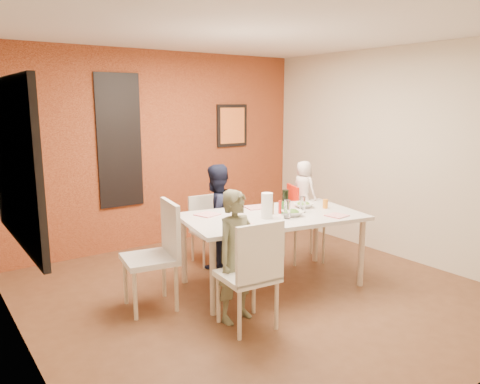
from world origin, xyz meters
TOP-DOWN VIEW (x-y plane):
  - ground at (0.00, 0.00)m, footprint 4.50×4.50m
  - ceiling at (0.00, 0.00)m, footprint 4.50×4.50m
  - wall_back at (0.00, 2.25)m, footprint 4.50×0.02m
  - wall_front at (0.00, -2.25)m, footprint 4.50×0.02m
  - wall_left at (-2.25, 0.00)m, footprint 0.02×4.50m
  - wall_right at (2.25, 0.00)m, footprint 0.02×4.50m
  - brick_accent_wall at (0.00, 2.23)m, footprint 4.50×0.02m
  - picture_window_frame at (-2.22, 0.20)m, footprint 0.05×1.70m
  - picture_window_pane at (-2.21, 0.20)m, footprint 0.02×1.55m
  - glassblock_strip at (-0.60, 2.21)m, footprint 0.55×0.03m
  - glassblock_surround at (-0.60, 2.21)m, footprint 0.60×0.03m
  - art_print_frame at (1.20, 2.21)m, footprint 0.54×0.03m
  - art_print_canvas at (1.20, 2.19)m, footprint 0.44×0.01m
  - dining_table at (0.28, 0.09)m, footprint 2.08×1.40m
  - chair_near at (-0.54, -0.65)m, footprint 0.51×0.51m
  - chair_far at (0.10, 1.17)m, footprint 0.42×0.42m
  - chair_left at (-0.99, 0.29)m, footprint 0.56×0.56m
  - high_chair at (1.09, 0.51)m, footprint 0.52×0.52m
  - child_near at (-0.53, -0.40)m, footprint 0.49×0.36m
  - child_far at (0.09, 0.94)m, footprint 0.70×0.60m
  - toddler at (1.11, 0.49)m, footprint 0.27×0.37m
  - plate_near_left at (-0.24, -0.18)m, footprint 0.23×0.23m
  - plate_far_mid at (0.34, 0.46)m, footprint 0.27×0.27m
  - plate_near_right at (0.81, -0.36)m, footprint 0.23×0.23m
  - plate_far_left at (-0.30, 0.48)m, footprint 0.27×0.27m
  - salad_bowl_a at (0.43, -0.07)m, footprint 0.26×0.26m
  - salad_bowl_b at (0.81, 0.16)m, footprint 0.29×0.29m
  - wine_bottle at (0.45, 0.07)m, footprint 0.07×0.07m
  - wine_glass_a at (0.30, -0.13)m, footprint 0.07×0.07m
  - wine_glass_b at (0.63, -0.02)m, footprint 0.06×0.06m
  - paper_towel_roll at (0.14, 0.00)m, footprint 0.12×0.12m
  - condiment_red at (0.39, 0.08)m, footprint 0.04×0.04m
  - condiment_green at (0.42, 0.06)m, footprint 0.03×0.03m
  - condiment_brown at (0.30, 0.11)m, footprint 0.03×0.03m
  - sippy_cup at (0.98, -0.02)m, footprint 0.06×0.06m

SIDE VIEW (x-z plane):
  - ground at x=0.00m, z-range 0.00..0.00m
  - chair_far at x=0.10m, z-range 0.05..0.89m
  - chair_near at x=-0.54m, z-range 0.06..1.07m
  - high_chair at x=1.09m, z-range 0.10..1.08m
  - chair_left at x=-0.99m, z-range 0.06..1.12m
  - child_near at x=-0.53m, z-range 0.00..1.24m
  - child_far at x=0.09m, z-range 0.00..1.28m
  - dining_table at x=0.28m, z-range 0.33..1.13m
  - plate_near_right at x=0.81m, z-range 0.80..0.81m
  - plate_near_left at x=-0.24m, z-range 0.80..0.81m
  - plate_far_left at x=-0.30m, z-range 0.80..0.81m
  - plate_far_mid at x=0.34m, z-range 0.80..0.81m
  - salad_bowl_a at x=0.43m, z-range 0.80..0.85m
  - salad_bowl_b at x=0.81m, z-range 0.80..0.85m
  - sippy_cup at x=0.98m, z-range 0.80..0.90m
  - condiment_brown at x=0.30m, z-range 0.80..0.93m
  - condiment_green at x=0.42m, z-range 0.80..0.93m
  - condiment_red at x=0.39m, z-range 0.80..0.94m
  - wine_glass_b at x=0.63m, z-range 0.80..0.98m
  - wine_glass_a at x=0.30m, z-range 0.80..1.00m
  - wine_bottle at x=0.45m, z-range 0.80..1.06m
  - toddler at x=1.11m, z-range 0.58..1.29m
  - paper_towel_roll at x=0.14m, z-range 0.80..1.07m
  - wall_back at x=0.00m, z-range 0.00..2.70m
  - wall_front at x=0.00m, z-range 0.00..2.70m
  - wall_left at x=-2.25m, z-range 0.00..2.70m
  - wall_right at x=2.25m, z-range 0.00..2.70m
  - brick_accent_wall at x=0.00m, z-range 0.00..2.70m
  - glassblock_strip at x=-0.60m, z-range 0.65..2.35m
  - glassblock_surround at x=-0.60m, z-range 0.62..2.38m
  - picture_window_frame at x=-2.22m, z-range 0.90..2.20m
  - picture_window_pane at x=-2.21m, z-range 0.98..2.12m
  - art_print_frame at x=1.20m, z-range 1.33..1.97m
  - art_print_canvas at x=1.20m, z-range 1.38..1.92m
  - ceiling at x=0.00m, z-range 2.69..2.71m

